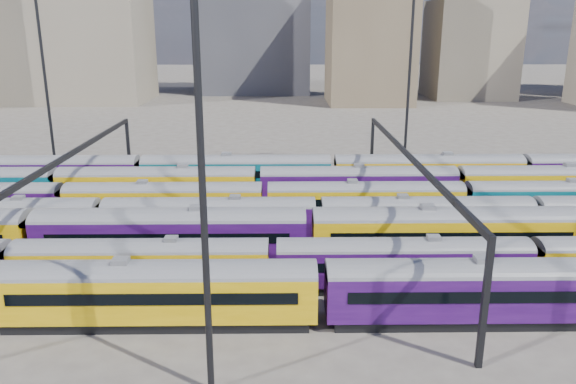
{
  "coord_description": "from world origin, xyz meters",
  "views": [
    {
      "loc": [
        -1.23,
        -47.82,
        18.65
      ],
      "look_at": [
        -0.56,
        5.36,
        3.0
      ],
      "focal_mm": 35.0,
      "sensor_mm": 36.0,
      "label": 1
    }
  ],
  "objects_px": {
    "rake_0": "(485,285)",
    "rake_1": "(273,259)",
    "mast_2": "(200,132)",
    "rake_2": "(171,230)"
  },
  "relations": [
    {
      "from": "rake_0",
      "to": "rake_1",
      "type": "bearing_deg",
      "value": 160.02
    },
    {
      "from": "rake_1",
      "to": "mast_2",
      "type": "height_order",
      "value": "mast_2"
    },
    {
      "from": "rake_0",
      "to": "rake_2",
      "type": "bearing_deg",
      "value": 155.62
    },
    {
      "from": "mast_2",
      "to": "rake_0",
      "type": "bearing_deg",
      "value": 22.53
    },
    {
      "from": "rake_0",
      "to": "mast_2",
      "type": "height_order",
      "value": "mast_2"
    },
    {
      "from": "rake_2",
      "to": "mast_2",
      "type": "bearing_deg",
      "value": -73.03
    },
    {
      "from": "rake_2",
      "to": "mast_2",
      "type": "relative_size",
      "value": 4.36
    },
    {
      "from": "rake_0",
      "to": "rake_1",
      "type": "height_order",
      "value": "rake_0"
    },
    {
      "from": "rake_0",
      "to": "rake_2",
      "type": "height_order",
      "value": "rake_2"
    },
    {
      "from": "rake_0",
      "to": "mast_2",
      "type": "relative_size",
      "value": 5.75
    }
  ]
}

